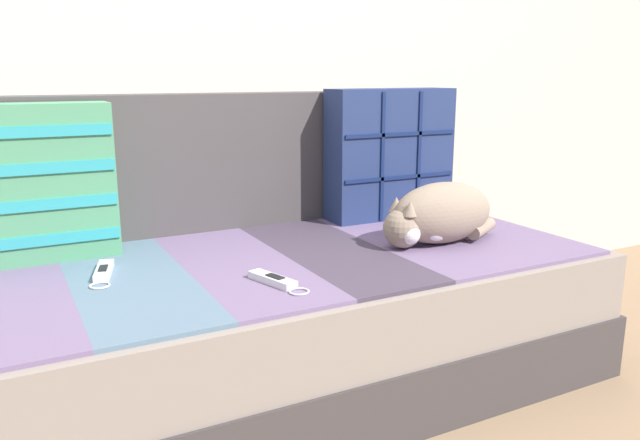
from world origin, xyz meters
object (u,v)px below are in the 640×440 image
game_remote_near (104,272)px  throw_pillow_striped (30,184)px  throw_pillow_quilted (390,154)px  sleeping_cat (438,215)px  couch (280,317)px  game_remote_far (274,280)px

game_remote_near → throw_pillow_striped: bearing=121.0°
throw_pillow_quilted → sleeping_cat: 0.40m
throw_pillow_quilted → sleeping_cat: size_ratio=1.11×
couch → game_remote_near: size_ratio=9.04×
sleeping_cat → throw_pillow_striped: bearing=160.7°
throw_pillow_quilted → sleeping_cat: bearing=-101.8°
throw_pillow_quilted → couch: bearing=-155.3°
couch → game_remote_far: (-0.12, -0.24, 0.20)m
throw_pillow_quilted → game_remote_near: bearing=-167.3°
couch → game_remote_far: game_remote_far is taller
throw_pillow_striped → game_remote_near: throw_pillow_striped is taller
game_remote_far → throw_pillow_quilted: bearing=36.6°
game_remote_far → sleeping_cat: bearing=11.2°
couch → sleeping_cat: bearing=-15.6°
sleeping_cat → game_remote_far: size_ratio=2.11×
couch → sleeping_cat: sleeping_cat is taller
throw_pillow_striped → sleeping_cat: (1.05, -0.37, -0.12)m
throw_pillow_striped → game_remote_far: 0.71m
throw_pillow_striped → game_remote_near: (0.13, -0.22, -0.20)m
couch → throw_pillow_quilted: 0.71m
couch → game_remote_near: game_remote_near is taller
sleeping_cat → game_remote_near: size_ratio=2.07×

